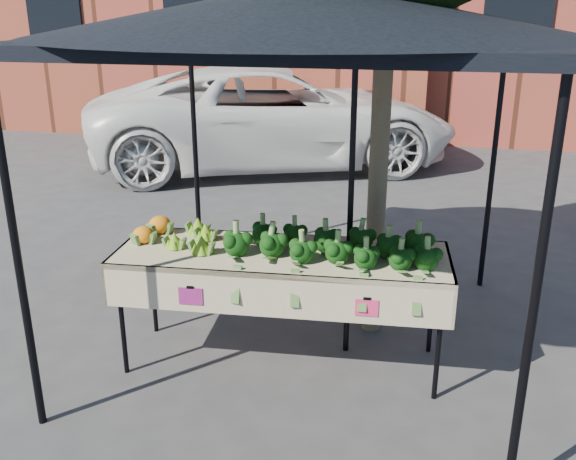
% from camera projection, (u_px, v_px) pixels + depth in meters
% --- Properties ---
extents(ground, '(90.00, 90.00, 0.00)m').
position_uv_depth(ground, '(256.00, 360.00, 4.83)').
color(ground, '#363639').
extents(table, '(2.46, 1.00, 0.90)m').
position_uv_depth(table, '(282.00, 308.00, 4.67)').
color(table, '#C1B691').
rests_on(table, ground).
extents(canopy, '(3.16, 3.16, 2.74)m').
position_uv_depth(canopy, '(306.00, 177.00, 4.67)').
color(canopy, black).
rests_on(canopy, ground).
extents(broccoli_heap, '(1.52, 0.55, 0.23)m').
position_uv_depth(broccoli_heap, '(332.00, 240.00, 4.43)').
color(broccoli_heap, black).
rests_on(broccoli_heap, table).
extents(romanesco_cluster, '(0.41, 0.55, 0.18)m').
position_uv_depth(romanesco_cluster, '(196.00, 232.00, 4.66)').
color(romanesco_cluster, '#77A421').
rests_on(romanesco_cluster, table).
extents(cauliflower_pair, '(0.21, 0.41, 0.16)m').
position_uv_depth(cauliflower_pair, '(152.00, 228.00, 4.78)').
color(cauliflower_pair, orange).
rests_on(cauliflower_pair, table).
extents(street_tree, '(2.20, 2.20, 4.33)m').
position_uv_depth(street_tree, '(384.00, 65.00, 4.61)').
color(street_tree, '#1E4C14').
rests_on(street_tree, ground).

